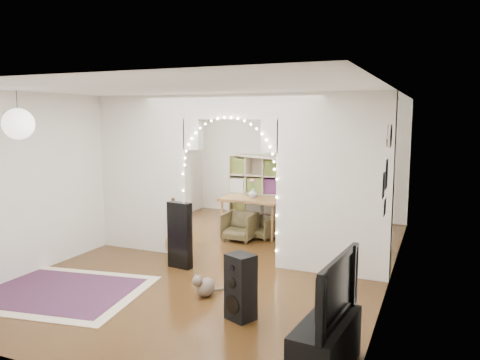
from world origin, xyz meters
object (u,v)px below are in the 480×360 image
at_px(bookcase, 265,194).
at_px(media_console, 325,347).
at_px(acoustic_guitar, 174,235).
at_px(dining_table, 253,201).
at_px(dining_chair_left, 239,226).
at_px(dining_chair_right, 264,227).
at_px(floor_speaker, 241,287).

bearing_deg(bookcase, media_console, -40.87).
distance_m(acoustic_guitar, dining_table, 2.03).
bearing_deg(acoustic_guitar, dining_table, 62.15).
bearing_deg(dining_table, acoustic_guitar, -109.65).
bearing_deg(bookcase, dining_chair_left, -78.46).
bearing_deg(bookcase, dining_chair_right, -48.27).
bearing_deg(floor_speaker, acoustic_guitar, 161.74).
relative_size(acoustic_guitar, dining_chair_right, 1.81).
distance_m(acoustic_guitar, dining_chair_left, 1.55).
distance_m(bookcase, dining_table, 0.47).
height_order(floor_speaker, dining_chair_right, floor_speaker).
height_order(acoustic_guitar, media_console, acoustic_guitar).
bearing_deg(dining_chair_left, bookcase, 78.52).
bearing_deg(bookcase, dining_table, -79.15).
bearing_deg(dining_table, dining_chair_right, -26.78).
bearing_deg(floor_speaker, bookcase, 130.21).
distance_m(bookcase, dining_chair_right, 0.84).
bearing_deg(dining_chair_right, dining_chair_left, -118.21).
height_order(floor_speaker, bookcase, bookcase).
distance_m(dining_table, dining_chair_left, 0.63).
relative_size(acoustic_guitar, media_console, 0.85).
bearing_deg(media_console, dining_table, 124.78).
distance_m(floor_speaker, media_console, 1.39).
distance_m(bookcase, dining_chair_left, 1.05).
bearing_deg(dining_table, floor_speaker, -70.61).
bearing_deg(acoustic_guitar, dining_chair_left, 59.55).
distance_m(dining_chair_left, dining_chair_right, 0.50).
bearing_deg(dining_chair_left, media_console, -57.02).
xyz_separation_m(acoustic_guitar, media_console, (3.14, -2.53, -0.12)).
height_order(media_console, dining_table, dining_table).
xyz_separation_m(media_console, dining_chair_right, (-2.17, 4.28, -0.04)).
height_order(bookcase, dining_chair_right, bookcase).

